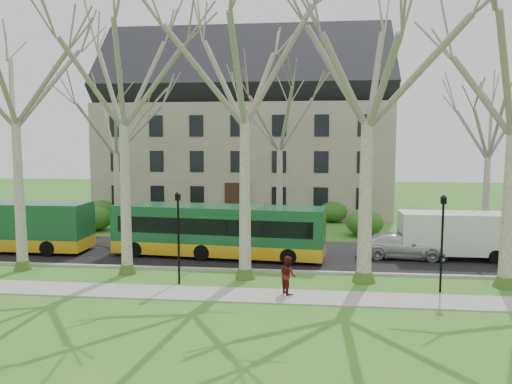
# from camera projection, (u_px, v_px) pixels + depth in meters

# --- Properties ---
(ground) EXTENTS (120.00, 120.00, 0.00)m
(ground) POSITION_uv_depth(u_px,v_px,m) (306.00, 282.00, 24.03)
(ground) COLOR #397822
(ground) RESTS_ON ground
(sidewalk) EXTENTS (70.00, 2.00, 0.06)m
(sidewalk) POSITION_uv_depth(u_px,v_px,m) (306.00, 297.00, 21.55)
(sidewalk) COLOR gray
(sidewalk) RESTS_ON ground
(road) EXTENTS (80.00, 8.00, 0.06)m
(road) POSITION_uv_depth(u_px,v_px,m) (307.00, 255.00, 29.46)
(road) COLOR black
(road) RESTS_ON ground
(curb) EXTENTS (80.00, 0.25, 0.14)m
(curb) POSITION_uv_depth(u_px,v_px,m) (306.00, 272.00, 25.50)
(curb) COLOR #A5A39E
(curb) RESTS_ON ground
(building) EXTENTS (26.50, 12.20, 16.00)m
(building) POSITION_uv_depth(u_px,v_px,m) (247.00, 127.00, 47.58)
(building) COLOR gray
(building) RESTS_ON ground
(tree_row_verge) EXTENTS (49.00, 7.00, 14.00)m
(tree_row_verge) POSITION_uv_depth(u_px,v_px,m) (308.00, 136.00, 23.60)
(tree_row_verge) COLOR gray
(tree_row_verge) RESTS_ON ground
(tree_row_far) EXTENTS (33.00, 7.00, 12.00)m
(tree_row_far) POSITION_uv_depth(u_px,v_px,m) (289.00, 152.00, 34.43)
(tree_row_far) COLOR gray
(tree_row_far) RESTS_ON ground
(lamp_row) EXTENTS (36.22, 0.22, 4.30)m
(lamp_row) POSITION_uv_depth(u_px,v_px,m) (306.00, 233.00, 22.77)
(lamp_row) COLOR black
(lamp_row) RESTS_ON ground
(hedges) EXTENTS (30.60, 8.60, 2.00)m
(hedges) POSITION_uv_depth(u_px,v_px,m) (247.00, 216.00, 38.28)
(hedges) COLOR #205217
(hedges) RESTS_ON ground
(bus_follow) EXTENTS (12.43, 3.72, 3.06)m
(bus_follow) POSITION_uv_depth(u_px,v_px,m) (218.00, 230.00, 28.86)
(bus_follow) COLOR #164E2A
(bus_follow) RESTS_ON road
(sedan) EXTENTS (5.05, 2.34, 1.43)m
(sedan) POSITION_uv_depth(u_px,v_px,m) (402.00, 246.00, 28.57)
(sedan) COLOR silver
(sedan) RESTS_ON road
(van_a) EXTENTS (6.06, 2.26, 2.64)m
(van_a) POSITION_uv_depth(u_px,v_px,m) (454.00, 236.00, 28.40)
(van_a) COLOR silver
(van_a) RESTS_ON road
(pedestrian_b) EXTENTS (0.96, 1.03, 1.69)m
(pedestrian_b) POSITION_uv_depth(u_px,v_px,m) (288.00, 275.00, 21.89)
(pedestrian_b) COLOR #4F1612
(pedestrian_b) RESTS_ON sidewalk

